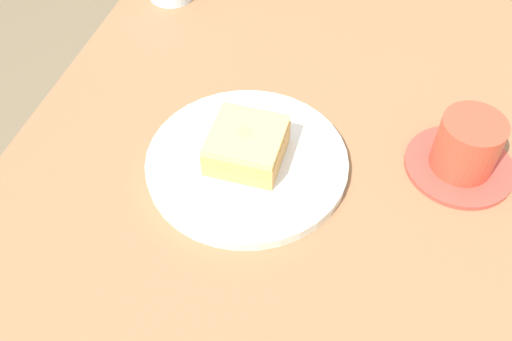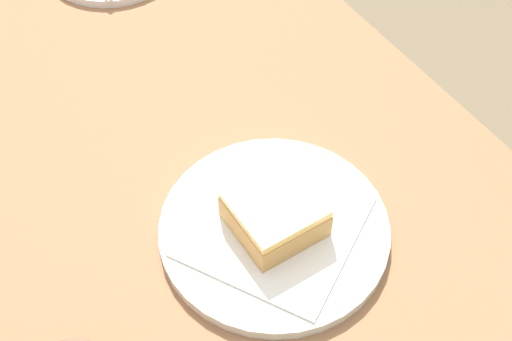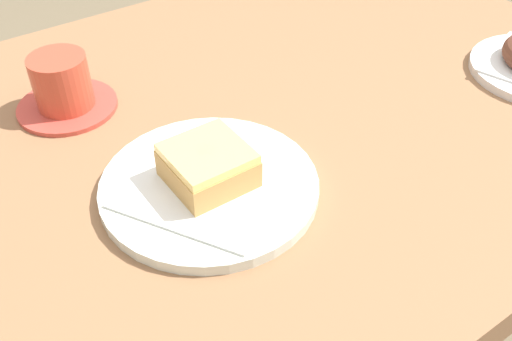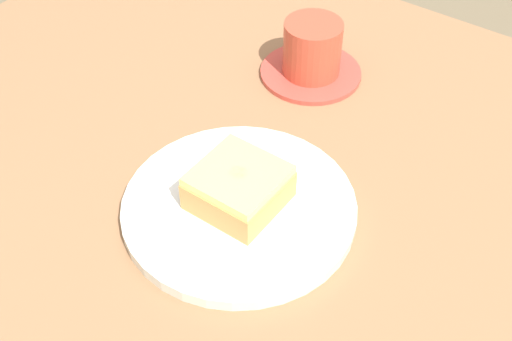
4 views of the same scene
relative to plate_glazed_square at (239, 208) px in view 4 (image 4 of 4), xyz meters
The scene contains 5 objects.
table 0.15m from the plate_glazed_square, 128.90° to the right, with size 1.21×0.77×0.76m.
plate_glazed_square is the anchor object (origin of this frame).
napkin_glazed_square 0.01m from the plate_glazed_square, ahead, with size 0.16×0.16×0.00m, color white.
donut_glazed_square 0.03m from the plate_glazed_square, ahead, with size 0.08×0.08×0.04m.
coffee_cup 0.25m from the plate_glazed_square, 74.38° to the right, with size 0.13×0.13×0.07m.
Camera 4 is at (-0.21, 0.45, 1.27)m, focal length 46.92 mm.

